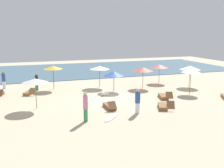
% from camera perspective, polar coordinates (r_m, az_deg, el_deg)
% --- Properties ---
extents(ground_plane, '(60.00, 60.00, 0.00)m').
position_cam_1_polar(ground_plane, '(21.51, -1.05, -3.29)').
color(ground_plane, beige).
extents(ocean_water, '(48.00, 16.00, 0.06)m').
position_cam_1_polar(ocean_water, '(37.75, -8.82, 3.17)').
color(ocean_water, '#476B7F').
rests_on(ocean_water, ground_plane).
extents(umbrella_0, '(1.92, 1.92, 2.27)m').
position_cam_1_polar(umbrella_0, '(19.08, -17.23, 0.71)').
color(umbrella_0, olive).
rests_on(umbrella_0, ground_plane).
extents(umbrella_1, '(1.97, 1.97, 2.06)m').
position_cam_1_polar(umbrella_1, '(28.31, 10.83, 4.06)').
color(umbrella_1, brown).
rests_on(umbrella_1, ground_plane).
extents(umbrella_2, '(1.99, 1.99, 1.95)m').
position_cam_1_polar(umbrella_2, '(23.74, 0.42, 2.40)').
color(umbrella_2, brown).
rests_on(umbrella_2, ground_plane).
extents(umbrella_3, '(1.84, 1.84, 2.35)m').
position_cam_1_polar(umbrella_3, '(25.24, -13.38, 3.69)').
color(umbrella_3, brown).
rests_on(umbrella_3, ground_plane).
extents(umbrella_4, '(1.77, 1.77, 2.31)m').
position_cam_1_polar(umbrella_4, '(24.06, 17.67, 2.93)').
color(umbrella_4, brown).
rests_on(umbrella_4, ground_plane).
extents(umbrella_5, '(2.10, 2.10, 2.19)m').
position_cam_1_polar(umbrella_5, '(27.08, 17.46, 3.58)').
color(umbrella_5, brown).
rests_on(umbrella_5, ground_plane).
extents(umbrella_7, '(2.04, 2.04, 2.20)m').
position_cam_1_polar(umbrella_7, '(25.62, -2.88, 3.76)').
color(umbrella_7, olive).
rests_on(umbrella_7, ground_plane).
extents(umbrella_8, '(2.03, 2.03, 2.11)m').
position_cam_1_polar(umbrella_8, '(25.37, 7.15, 3.39)').
color(umbrella_8, brown).
rests_on(umbrella_8, ground_plane).
extents(lounger_1, '(0.63, 1.71, 0.67)m').
position_cam_1_polar(lounger_1, '(18.66, -0.53, -5.12)').
color(lounger_1, brown).
rests_on(lounger_1, ground_plane).
extents(lounger_2, '(1.22, 1.79, 0.68)m').
position_cam_1_polar(lounger_2, '(19.02, 11.70, -5.04)').
color(lounger_2, brown).
rests_on(lounger_2, ground_plane).
extents(lounger_3, '(1.03, 1.79, 0.68)m').
position_cam_1_polar(lounger_3, '(21.90, 11.79, -2.82)').
color(lounger_3, brown).
rests_on(lounger_3, ground_plane).
extents(lounger_4, '(1.21, 1.79, 0.67)m').
position_cam_1_polar(lounger_4, '(24.04, -18.37, -1.87)').
color(lounger_4, olive).
rests_on(lounger_4, ground_plane).
extents(person_0, '(0.43, 0.43, 1.75)m').
position_cam_1_polar(person_0, '(27.19, -23.57, 0.81)').
color(person_0, white).
rests_on(person_0, ground_plane).
extents(person_1, '(0.50, 0.50, 1.76)m').
position_cam_1_polar(person_1, '(17.46, 5.89, -3.94)').
color(person_1, white).
rests_on(person_1, ground_plane).
extents(person_2, '(0.30, 0.30, 1.71)m').
position_cam_1_polar(person_2, '(25.27, -16.88, 0.51)').
color(person_2, '#338C59').
rests_on(person_2, ground_plane).
extents(person_3, '(0.41, 0.41, 1.95)m').
position_cam_1_polar(person_3, '(15.85, -6.10, -5.10)').
color(person_3, '#338C59').
rests_on(person_3, ground_plane).
extents(dog, '(0.84, 0.48, 0.38)m').
position_cam_1_polar(dog, '(22.25, -1.55, -2.26)').
color(dog, silver).
rests_on(dog, ground_plane).
extents(surfboard, '(1.61, 1.72, 0.07)m').
position_cam_1_polar(surfboard, '(16.74, -0.13, -7.62)').
color(surfboard, silver).
rests_on(surfboard, ground_plane).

